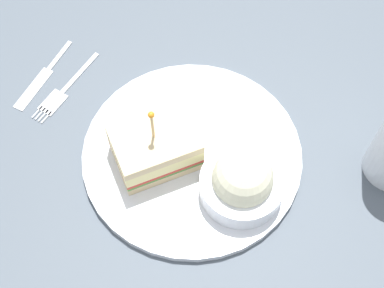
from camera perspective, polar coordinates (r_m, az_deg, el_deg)
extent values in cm
cube|color=#4C5660|center=(66.15, 0.00, -1.73)|extent=(99.44, 99.44, 2.00)
cylinder|color=white|center=(64.80, 0.00, -1.10)|extent=(26.13, 26.13, 1.06)
cube|color=beige|center=(63.63, -3.81, -1.14)|extent=(10.25, 11.35, 1.18)
cube|color=#478438|center=(62.94, -3.85, -0.80)|extent=(10.25, 11.35, 0.40)
cube|color=red|center=(62.55, -3.87, -0.61)|extent=(10.25, 11.35, 0.50)
cube|color=#EFE093|center=(61.57, -3.93, -0.10)|extent=(10.25, 11.35, 1.74)
cube|color=beige|center=(60.30, -4.02, 0.58)|extent=(10.25, 11.35, 1.18)
cylinder|color=tan|center=(58.20, -4.16, 1.78)|extent=(0.30, 0.30, 4.88)
sphere|color=orange|center=(56.13, -4.32, 3.07)|extent=(0.70, 0.70, 0.70)
cylinder|color=white|center=(60.88, 4.99, -4.62)|extent=(9.43, 9.43, 2.90)
sphere|color=beige|center=(59.12, 5.13, -3.82)|extent=(6.79, 6.79, 6.79)
cube|color=silver|center=(73.33, -11.70, 7.39)|extent=(1.93, 7.51, 0.35)
cube|color=silver|center=(71.34, -14.42, 4.29)|extent=(2.81, 3.94, 0.35)
cube|color=silver|center=(71.03, -15.98, 3.28)|extent=(0.53, 2.00, 0.35)
cube|color=silver|center=(70.78, -15.67, 3.10)|extent=(0.53, 2.00, 0.35)
cube|color=silver|center=(70.53, -15.37, 2.92)|extent=(0.53, 2.00, 0.35)
cube|color=silver|center=(70.28, -15.07, 2.74)|extent=(0.53, 2.00, 0.35)
cube|color=silver|center=(75.35, -14.10, 8.62)|extent=(2.49, 6.84, 0.35)
cube|color=silver|center=(73.24, -16.34, 5.63)|extent=(3.37, 7.14, 0.24)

